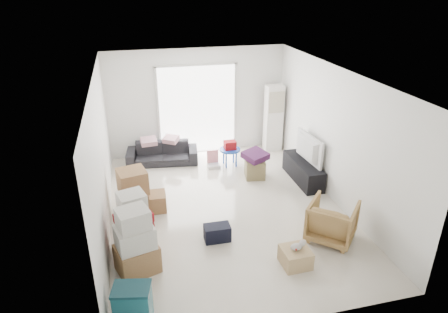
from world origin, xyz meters
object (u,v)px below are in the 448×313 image
Objects in this scene: storage_bins at (133,304)px; wood_crate at (295,257)px; sofa at (162,150)px; television at (304,158)px; ac_tower at (273,118)px; armchair at (332,219)px; ottoman at (255,168)px; tv_console at (303,171)px; kids_table at (230,148)px.

storage_bins is 2.63m from wood_crate.
sofa is 3.93× the size of wood_crate.
television is 3.47m from sofa.
armchair is (-0.39, -4.05, -0.48)m from ac_tower.
ottoman is at bearing 51.77° from storage_bins.
tv_console is 3.26× the size of ottoman.
television is 5.08m from storage_bins.
wood_crate is at bearing -116.36° from tv_console.
tv_console is 3.46m from sofa.
storage_bins is 1.32× the size of ottoman.
ac_tower is at bearing 74.29° from wood_crate.
kids_table is at bearing 117.56° from ottoman.
sofa is 1.69m from kids_table.
armchair is 2.66m from ottoman.
television is at bearing -88.47° from ac_tower.
tv_console is 1.79× the size of armchair.
ottoman is (2.89, 3.66, -0.07)m from storage_bins.
television reaches higher than storage_bins.
armchair is (-0.44, -2.18, -0.15)m from television.
television is 1.84m from kids_table.
storage_bins reaches higher than wood_crate.
ac_tower is 3.05× the size of storage_bins.
kids_table reaches higher than wood_crate.
kids_table is (2.49, 4.42, 0.16)m from storage_bins.
armchair is at bearing 164.65° from television.
television is at bearing 39.81° from storage_bins.
ac_tower is 4.01× the size of ottoman.
ac_tower reaches higher than wood_crate.
tv_console is at bearing -22.39° from sofa.
armchair is at bearing -77.55° from ottoman.
sofa is 2.72× the size of kids_table.
ac_tower is 1.90m from television.
wood_crate is (0.08, -3.87, -0.31)m from kids_table.
storage_bins is at bearing 125.92° from television.
armchair is 1.81× the size of ottoman.
ac_tower reaches higher than television.
tv_console is at bearing -88.47° from ac_tower.
sofa is at bearing 150.13° from tv_console.
ac_tower reaches higher than sofa.
wood_crate is (-1.33, -2.69, -0.09)m from tv_console.
sofa reaches higher than tv_console.
kids_table is at bearing 60.62° from storage_bins.
wood_crate is at bearing 72.35° from armchair.
tv_console is at bearing -39.72° from kids_table.
sofa is at bearing 146.59° from ottoman.
storage_bins is (-3.90, -3.25, -0.26)m from television.
armchair reaches higher than storage_bins.
kids_table reaches higher than television.
armchair is at bearing -101.46° from tv_console.
sofa is (-3.00, 1.72, -0.21)m from television.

